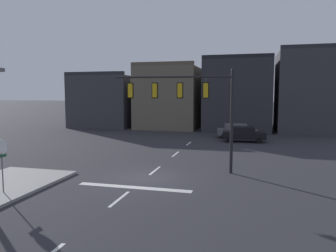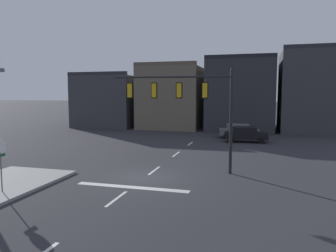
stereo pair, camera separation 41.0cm
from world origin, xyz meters
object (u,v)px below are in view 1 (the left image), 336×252
(car_lot_nearside, at_px, (236,130))
(car_lot_middle, at_px, (244,134))
(signal_mast_near_side, at_px, (190,99))
(stop_sign, at_px, (2,153))

(car_lot_nearside, distance_m, car_lot_middle, 3.10)
(car_lot_middle, bearing_deg, car_lot_nearside, 106.43)
(car_lot_nearside, bearing_deg, signal_mast_near_side, -97.56)
(car_lot_nearside, xyz_separation_m, car_lot_middle, (0.88, -2.97, 0.00))
(signal_mast_near_side, distance_m, stop_sign, 11.14)
(signal_mast_near_side, height_order, car_lot_middle, signal_mast_near_side)
(stop_sign, height_order, car_lot_middle, stop_sign)
(stop_sign, relative_size, car_lot_middle, 0.62)
(car_lot_middle, bearing_deg, signal_mast_near_side, -102.49)
(car_lot_nearside, relative_size, car_lot_middle, 1.02)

